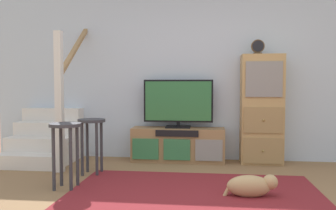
% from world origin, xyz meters
% --- Properties ---
extents(back_wall, '(6.40, 0.12, 2.70)m').
position_xyz_m(back_wall, '(0.00, 2.46, 1.35)').
color(back_wall, silver).
rests_on(back_wall, ground_plane).
extents(area_rug, '(2.60, 1.80, 0.01)m').
position_xyz_m(area_rug, '(0.00, 0.60, 0.01)').
color(area_rug, maroon).
rests_on(area_rug, ground_plane).
extents(media_console, '(1.35, 0.38, 0.49)m').
position_xyz_m(media_console, '(-0.30, 2.19, 0.25)').
color(media_console, '#997047').
rests_on(media_console, ground_plane).
extents(television, '(1.01, 0.22, 0.70)m').
position_xyz_m(television, '(-0.30, 2.22, 0.87)').
color(television, black).
rests_on(television, media_console).
extents(side_cabinet, '(0.58, 0.38, 1.55)m').
position_xyz_m(side_cabinet, '(0.89, 2.20, 0.77)').
color(side_cabinet, tan).
rests_on(side_cabinet, ground_plane).
extents(desk_clock, '(0.18, 0.08, 0.21)m').
position_xyz_m(desk_clock, '(0.82, 2.19, 1.65)').
color(desk_clock, '#4C3823').
rests_on(desk_clock, side_cabinet).
extents(staircase, '(1.00, 1.36, 2.20)m').
position_xyz_m(staircase, '(-2.24, 2.20, 0.37)').
color(staircase, silver).
rests_on(staircase, ground_plane).
extents(bar_stool_near, '(0.34, 0.34, 0.71)m').
position_xyz_m(bar_stool_near, '(-1.38, 0.72, 0.53)').
color(bar_stool_near, '#333338').
rests_on(bar_stool_near, ground_plane).
extents(bar_stool_far, '(0.34, 0.34, 0.69)m').
position_xyz_m(bar_stool_far, '(-1.31, 1.35, 0.52)').
color(bar_stool_far, '#333338').
rests_on(bar_stool_far, ground_plane).
extents(dog, '(0.54, 0.23, 0.23)m').
position_xyz_m(dog, '(0.57, 0.65, 0.12)').
color(dog, tan).
rests_on(dog, ground_plane).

